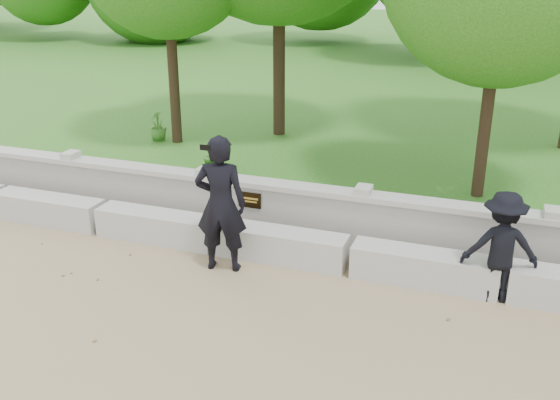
% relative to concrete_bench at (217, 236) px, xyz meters
% --- Properties ---
extents(ground, '(80.00, 80.00, 0.00)m').
position_rel_concrete_bench_xyz_m(ground, '(-0.00, -1.90, -0.22)').
color(ground, '#8E7957').
rests_on(ground, ground).
extents(lawn, '(40.00, 22.00, 0.25)m').
position_rel_concrete_bench_xyz_m(lawn, '(-0.00, 12.10, -0.10)').
color(lawn, '#265F18').
rests_on(lawn, ground).
extents(concrete_bench, '(11.90, 0.45, 0.45)m').
position_rel_concrete_bench_xyz_m(concrete_bench, '(0.00, 0.00, 0.00)').
color(concrete_bench, '#A8A69F').
rests_on(concrete_bench, ground).
extents(parapet_wall, '(12.50, 0.35, 0.90)m').
position_rel_concrete_bench_xyz_m(parapet_wall, '(0.00, 0.70, 0.24)').
color(parapet_wall, '#9E9C95').
rests_on(parapet_wall, ground).
extents(man_main, '(0.77, 0.70, 1.91)m').
position_rel_concrete_bench_xyz_m(man_main, '(0.33, -0.50, 0.73)').
color(man_main, black).
rests_on(man_main, ground).
extents(visitor_mid, '(1.01, 0.70, 1.44)m').
position_rel_concrete_bench_xyz_m(visitor_mid, '(3.91, -0.10, 0.49)').
color(visitor_mid, black).
rests_on(visitor_mid, ground).
extents(shrub_a, '(0.37, 0.40, 0.62)m').
position_rel_concrete_bench_xyz_m(shrub_a, '(-1.13, 2.52, 0.34)').
color(shrub_a, '#3D7728').
rests_on(shrub_a, lawn).
extents(shrub_b, '(0.40, 0.42, 0.59)m').
position_rel_concrete_bench_xyz_m(shrub_b, '(-1.40, 2.69, 0.32)').
color(shrub_b, '#3D7728').
rests_on(shrub_b, lawn).
extents(shrub_c, '(0.59, 0.53, 0.58)m').
position_rel_concrete_bench_xyz_m(shrub_c, '(3.16, 1.40, 0.32)').
color(shrub_c, '#3D7728').
rests_on(shrub_c, lawn).
extents(shrub_d, '(0.50, 0.51, 0.68)m').
position_rel_concrete_bench_xyz_m(shrub_d, '(-3.41, 4.20, 0.36)').
color(shrub_d, '#3D7728').
rests_on(shrub_d, lawn).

